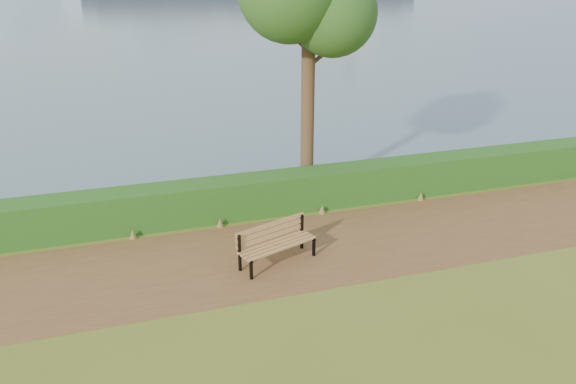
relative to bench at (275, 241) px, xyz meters
name	(u,v)px	position (x,y,z in m)	size (l,w,h in m)	color
ground	(287,260)	(0.26, 0.00, -0.52)	(140.00, 140.00, 0.00)	#54631C
path	(283,253)	(0.26, 0.30, -0.51)	(40.00, 3.40, 0.01)	brown
hedge	(257,195)	(0.26, 2.60, -0.02)	(32.00, 0.85, 1.00)	#173F12
bench	(275,241)	(0.00, 0.00, 0.00)	(1.86, 1.08, 0.90)	black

